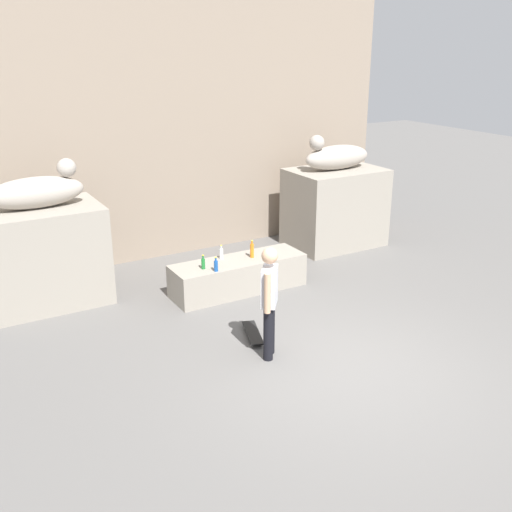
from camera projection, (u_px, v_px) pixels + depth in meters
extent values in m
plane|color=#605E5B|center=(348.00, 369.00, 8.42)|extent=(40.00, 40.00, 0.00)
cube|color=gray|center=(172.00, 103.00, 12.21)|extent=(9.82, 0.60, 6.25)
cube|color=gray|center=(44.00, 256.00, 10.29)|extent=(2.01, 1.39, 1.71)
cube|color=gray|center=(335.00, 207.00, 13.24)|extent=(2.01, 1.39, 1.71)
ellipsoid|color=#A79D92|center=(35.00, 193.00, 9.91)|extent=(1.62, 0.61, 0.52)
sphere|color=#A79D92|center=(67.00, 168.00, 10.06)|extent=(0.32, 0.32, 0.32)
ellipsoid|color=#A79D92|center=(337.00, 157.00, 12.86)|extent=(1.60, 0.57, 0.52)
sphere|color=#A79D92|center=(317.00, 143.00, 12.48)|extent=(0.32, 0.32, 0.32)
cube|color=gray|center=(238.00, 275.00, 10.94)|extent=(2.49, 0.77, 0.60)
cylinder|color=black|center=(268.00, 334.00, 8.54)|extent=(0.14, 0.14, 0.82)
cylinder|color=black|center=(270.00, 327.00, 8.72)|extent=(0.14, 0.14, 0.82)
cube|color=silver|center=(269.00, 286.00, 8.39)|extent=(0.38, 0.41, 0.56)
sphere|color=tan|center=(270.00, 256.00, 8.24)|extent=(0.23, 0.23, 0.23)
cylinder|color=tan|center=(267.00, 293.00, 8.19)|extent=(0.09, 0.09, 0.58)
cylinder|color=tan|center=(271.00, 281.00, 8.61)|extent=(0.09, 0.09, 0.58)
cube|color=black|center=(253.00, 333.00, 9.31)|extent=(0.45, 0.82, 0.02)
cylinder|color=white|center=(245.00, 327.00, 9.59)|extent=(0.05, 0.06, 0.06)
cylinder|color=white|center=(254.00, 326.00, 9.61)|extent=(0.05, 0.06, 0.06)
cylinder|color=white|center=(252.00, 344.00, 9.03)|extent=(0.05, 0.06, 0.06)
cylinder|color=white|center=(261.00, 344.00, 9.06)|extent=(0.05, 0.06, 0.06)
cylinder|color=orange|center=(252.00, 251.00, 10.91)|extent=(0.07, 0.07, 0.26)
cylinder|color=orange|center=(252.00, 242.00, 10.86)|extent=(0.03, 0.03, 0.06)
cylinder|color=yellow|center=(252.00, 241.00, 10.85)|extent=(0.04, 0.04, 0.01)
cylinder|color=#194C99|center=(216.00, 266.00, 10.28)|extent=(0.07, 0.07, 0.18)
cylinder|color=#194C99|center=(216.00, 259.00, 10.24)|extent=(0.03, 0.03, 0.06)
cylinder|color=yellow|center=(216.00, 257.00, 10.22)|extent=(0.04, 0.04, 0.01)
cylinder|color=#1E722D|center=(203.00, 264.00, 10.38)|extent=(0.07, 0.07, 0.18)
cylinder|color=#1E722D|center=(203.00, 257.00, 10.34)|extent=(0.03, 0.03, 0.06)
cylinder|color=yellow|center=(203.00, 255.00, 10.33)|extent=(0.04, 0.04, 0.01)
cylinder|color=silver|center=(221.00, 254.00, 10.86)|extent=(0.07, 0.07, 0.19)
cylinder|color=silver|center=(221.00, 247.00, 10.82)|extent=(0.03, 0.03, 0.06)
cylinder|color=yellow|center=(221.00, 246.00, 10.81)|extent=(0.04, 0.04, 0.01)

